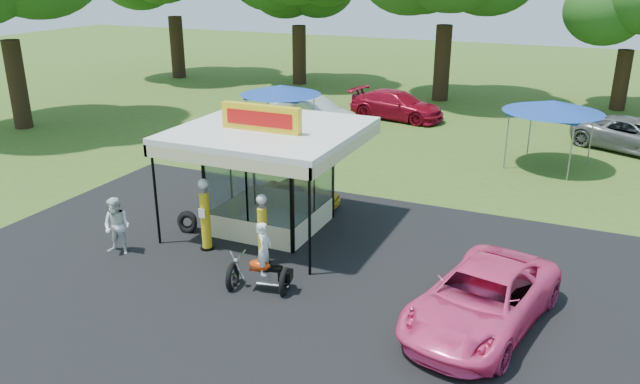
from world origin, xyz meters
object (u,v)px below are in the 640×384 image
Objects in this scene: pink_sedan at (482,299)px; tent_east at (553,107)px; gas_pump_right at (263,231)px; tent_west at (281,90)px; spectator_west at (117,226)px; gas_station_kiosk at (271,176)px; bg_car_d at (635,136)px; bg_car_a at (314,114)px; kiosk_car at (301,193)px; motorcycle at (262,264)px; gas_pump_left at (205,216)px; bg_car_b at (397,105)px.

tent_east is (0.23, 13.78, 1.86)m from pink_sedan.
gas_pump_right reaches higher than pink_sedan.
tent_west is at bearing 115.19° from gas_pump_right.
gas_pump_right reaches higher than spectator_west.
bg_car_d is (10.97, 14.65, -1.03)m from gas_station_kiosk.
bg_car_d is 1.39× the size of tent_west.
tent_west is (-12.06, 13.02, 1.73)m from pink_sedan.
pink_sedan is at bearing -90.94° from tent_east.
bg_car_a is 15.29m from bg_car_d.
bg_car_a is at bearing 22.20° from kiosk_car.
kiosk_car is at bearing 90.00° from gas_station_kiosk.
bg_car_a is at bearing 171.29° from tent_east.
tent_east reaches higher than gas_pump_right.
tent_east reaches higher than motorcycle.
motorcycle is 15.61m from tent_east.
gas_pump_left reaches higher than bg_car_d.
kiosk_car is 11.47m from tent_east.
gas_pump_right is 0.41× the size of pink_sedan.
motorcycle is at bearing 179.92° from bg_car_d.
bg_car_a is (-4.15, 10.16, 0.33)m from kiosk_car.
gas_station_kiosk is 16.47m from bg_car_b.
motorcycle reaches higher than bg_car_b.
tent_west is at bearing 90.14° from spectator_west.
bg_car_d is at bearing 45.79° from spectator_west.
motorcycle is 0.72× the size of kiosk_car.
motorcycle is (0.75, -1.37, -0.24)m from gas_pump_right.
gas_pump_left is 18.71m from bg_car_b.
gas_pump_left is 12.75m from tent_west.
tent_west reaches higher than spectator_west.
bg_car_b is at bearing -21.21° from bg_car_a.
gas_pump_right is 1.22× the size of spectator_west.
gas_pump_left is 20.73m from bg_car_d.
tent_east reaches higher than pink_sedan.
spectator_west is 15.98m from bg_car_a.
bg_car_a is (-4.15, 12.37, -0.97)m from gas_station_kiosk.
kiosk_car is 9.18m from tent_west.
bg_car_b is 0.99× the size of bg_car_d.
motorcycle is at bearing -163.49° from kiosk_car.
bg_car_d reaches higher than pink_sedan.
pink_sedan is 1.27× the size of tent_east.
pink_sedan reaches higher than kiosk_car.
tent_west reaches higher than gas_pump_left.
pink_sedan is 17.83m from tent_west.
bg_car_d is (11.96, 16.94, -0.33)m from gas_pump_left.
spectator_west is at bearing -165.12° from gas_pump_right.
bg_car_b is (-8.27, 19.61, 0.06)m from pink_sedan.
tent_east reaches higher than kiosk_car.
kiosk_car is 0.53× the size of bg_car_b.
tent_east reaches higher than gas_pump_left.
gas_pump_right is at bearing -67.08° from gas_station_kiosk.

